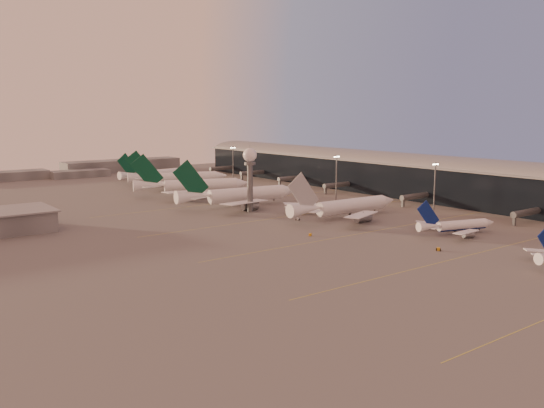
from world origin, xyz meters
TOP-DOWN VIEW (x-y plane):
  - ground at (0.00, 0.00)m, footprint 700.00×700.00m
  - taxiway_markings at (30.00, 56.00)m, footprint 180.00×185.25m
  - terminal at (107.88, 110.09)m, footprint 57.00×362.00m
  - radar_tower at (5.00, 120.00)m, footprint 6.40×6.40m
  - mast_b at (55.00, 55.00)m, footprint 3.60×0.56m
  - mast_c at (50.00, 110.00)m, footprint 3.60×0.56m
  - mast_d at (48.00, 200.00)m, footprint 3.60×0.56m
  - distant_horizon at (2.62, 325.14)m, footprint 165.00×37.50m
  - narrowbody_mid at (39.37, 32.22)m, footprint 34.38×27.03m
  - widebody_white at (29.42, 82.31)m, footprint 61.47×49.21m
  - greentail_a at (9.91, 136.28)m, footprint 66.02×53.00m
  - greentail_b at (9.68, 182.04)m, footprint 62.60×49.68m
  - greentail_c at (22.77, 223.24)m, footprint 60.26×47.82m
  - greentail_d at (23.03, 256.90)m, footprint 54.81×43.98m
  - gsv_tug_mid at (11.96, 19.83)m, footprint 3.80×4.00m
  - gsv_truck_b at (59.74, 43.90)m, footprint 6.40×2.99m
  - gsv_truck_c at (-6.94, 63.34)m, footprint 5.27×4.29m
  - gsv_catering_b at (69.07, 72.09)m, footprint 5.66×2.85m
  - gsv_tug_far at (9.12, 90.28)m, footprint 4.04×3.79m
  - gsv_tug_hangar at (43.87, 149.48)m, footprint 3.26×2.02m

SIDE VIEW (x-z plane):
  - ground at x=0.00m, z-range 0.00..0.00m
  - taxiway_markings at x=30.00m, z-range 0.00..0.02m
  - gsv_tug_hangar at x=43.87m, z-range 0.01..0.93m
  - gsv_tug_mid at x=11.96m, z-range 0.01..1.00m
  - gsv_tug_far at x=9.12m, z-range 0.01..1.01m
  - gsv_truck_c at x=-6.94m, z-range 0.02..2.08m
  - gsv_truck_b at x=59.74m, z-range 0.03..2.51m
  - gsv_catering_b at x=69.07m, z-range 0.00..4.57m
  - narrowbody_mid at x=39.37m, z-range -4.11..9.70m
  - greentail_d at x=23.03m, z-range -6.46..13.52m
  - widebody_white at x=29.42m, z-range -7.06..14.55m
  - distant_horizon at x=2.62m, z-range -0.61..8.39m
  - greentail_c at x=22.77m, z-range -7.38..15.45m
  - greentail_b at x=9.68m, z-range -7.67..16.06m
  - greentail_a at x=9.91m, z-range -7.77..16.27m
  - terminal at x=107.88m, z-range -1.00..22.04m
  - mast_b at x=55.00m, z-range 1.24..26.24m
  - mast_c at x=50.00m, z-range 1.24..26.24m
  - mast_d at x=48.00m, z-range 1.24..26.24m
  - radar_tower at x=5.00m, z-range 5.40..36.50m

